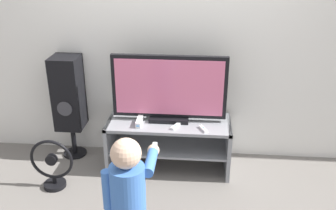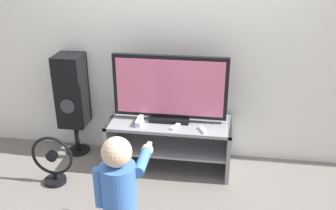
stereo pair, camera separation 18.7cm
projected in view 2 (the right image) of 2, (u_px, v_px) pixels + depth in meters
ground_plane at (166, 180)px, 3.62m from camera, size 16.00×16.00×0.00m
wall_back at (175, 33)px, 3.62m from camera, size 10.00×0.06×2.60m
tv_stand at (170, 137)px, 3.71m from camera, size 1.20×0.50×0.51m
television at (170, 89)px, 3.53m from camera, size 1.09×0.20×0.65m
game_console at (140, 121)px, 3.58m from camera, size 0.05×0.20×0.06m
remote_primary at (203, 130)px, 3.44m from camera, size 0.09×0.13×0.03m
remote_secondary at (175, 127)px, 3.51m from camera, size 0.09×0.13×0.03m
child at (120, 188)px, 2.57m from camera, size 0.36×0.53×0.96m
speaker_tower at (72, 93)px, 3.83m from camera, size 0.27×0.29×1.09m
floor_fan at (53, 162)px, 3.49m from camera, size 0.40×0.21×0.49m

